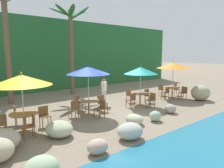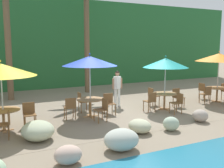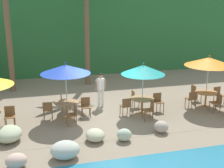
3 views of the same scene
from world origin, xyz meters
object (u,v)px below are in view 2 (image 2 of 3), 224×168
(chair_blue_left, at_px, (70,107))
(dining_table_teal, at_px, (165,96))
(chair_blue_right, at_px, (102,108))
(chair_orange_inland, at_px, (203,90))
(dining_table_blue, at_px, (90,102))
(chair_yellow_inland, at_px, (1,111))
(chair_teal_right, at_px, (178,102))
(dining_table_yellow, at_px, (3,113))
(chair_blue_inland, at_px, (82,101))
(umbrella_yellow, at_px, (1,70))
(umbrella_blue, at_px, (90,61))
(chair_teal_seaward, at_px, (177,96))
(dining_table_orange, at_px, (217,90))
(chair_orange_left, at_px, (206,94))
(chair_teal_inland, at_px, (153,95))
(palm_tree_second, at_px, (86,20))
(chair_yellow_seaward, at_px, (29,113))
(chair_yellow_right, at_px, (5,123))
(chair_blue_seaward, at_px, (109,102))
(umbrella_teal, at_px, (166,63))
(palm_tree_nearest, at_px, (6,9))
(umbrella_orange, at_px, (219,57))
(chair_teal_left, at_px, (151,100))
(waiter_in_white, at_px, (117,86))

(chair_blue_left, xyz_separation_m, dining_table_teal, (4.33, -0.27, 0.10))
(chair_blue_right, bearing_deg, chair_orange_inland, 12.82)
(dining_table_blue, relative_size, chair_orange_inland, 1.26)
(chair_yellow_inland, bearing_deg, chair_teal_right, -13.31)
(dining_table_yellow, relative_size, chair_blue_inland, 1.26)
(dining_table_blue, distance_m, chair_blue_inland, 0.86)
(umbrella_yellow, height_order, dining_table_teal, umbrella_yellow)
(umbrella_yellow, bearing_deg, chair_orange_inland, 6.02)
(umbrella_blue, height_order, chair_teal_seaward, umbrella_blue)
(dining_table_orange, xyz_separation_m, chair_orange_left, (-0.85, -0.10, -0.10))
(chair_teal_inland, xyz_separation_m, chair_teal_right, (0.10, -1.71, 0.00))
(umbrella_blue, relative_size, dining_table_blue, 2.34)
(dining_table_orange, distance_m, chair_orange_inland, 0.86)
(chair_blue_inland, bearing_deg, chair_teal_seaward, -13.28)
(palm_tree_second, bearing_deg, dining_table_yellow, -131.77)
(chair_blue_right, distance_m, chair_orange_left, 5.91)
(chair_yellow_seaward, bearing_deg, chair_teal_right, -7.99)
(chair_teal_right, bearing_deg, chair_teal_inland, 93.21)
(umbrella_blue, height_order, chair_teal_right, umbrella_blue)
(chair_yellow_right, relative_size, chair_blue_seaward, 1.00)
(chair_teal_right, bearing_deg, umbrella_teal, 92.47)
(palm_tree_second, bearing_deg, palm_tree_nearest, -174.60)
(umbrella_teal, distance_m, umbrella_orange, 3.43)
(chair_blue_left, xyz_separation_m, chair_orange_left, (6.90, -0.25, 0.00))
(chair_blue_seaward, bearing_deg, chair_teal_left, -14.93)
(umbrella_orange, bearing_deg, chair_orange_left, -173.10)
(dining_table_orange, bearing_deg, chair_teal_right, -163.94)
(chair_teal_inland, xyz_separation_m, chair_orange_inland, (3.36, 0.11, 0.00))
(umbrella_teal, height_order, chair_orange_inland, umbrella_teal)
(umbrella_yellow, height_order, chair_teal_seaward, umbrella_yellow)
(dining_table_orange, bearing_deg, chair_orange_inland, 97.85)
(chair_teal_seaward, xyz_separation_m, umbrella_orange, (2.57, -0.00, 1.77))
(umbrella_teal, xyz_separation_m, dining_table_orange, (3.42, 0.12, -1.49))
(chair_orange_inland, bearing_deg, dining_table_orange, -82.15)
(dining_table_blue, bearing_deg, chair_yellow_right, -159.21)
(umbrella_yellow, xyz_separation_m, chair_orange_inland, (10.07, 1.06, -1.57))
(chair_yellow_right, xyz_separation_m, chair_blue_seaward, (4.15, 1.29, 0.00))
(chair_teal_seaward, bearing_deg, chair_teal_right, -129.72)
(dining_table_orange, bearing_deg, umbrella_orange, 180.00)
(waiter_in_white, bearing_deg, chair_blue_left, -156.37)
(chair_blue_seaward, height_order, palm_tree_nearest, palm_tree_nearest)
(chair_teal_right, bearing_deg, waiter_in_white, 126.65)
(palm_tree_nearest, height_order, waiter_in_white, palm_tree_nearest)
(chair_blue_seaward, height_order, dining_table_teal, chair_blue_seaward)
(umbrella_yellow, bearing_deg, palm_tree_nearest, 82.48)
(chair_blue_seaward, bearing_deg, dining_table_teal, -7.29)
(chair_yellow_inland, height_order, chair_blue_seaward, same)
(chair_blue_inland, distance_m, chair_teal_right, 4.10)
(chair_teal_right, distance_m, chair_orange_inland, 3.74)
(dining_table_blue, bearing_deg, chair_teal_seaward, -2.40)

